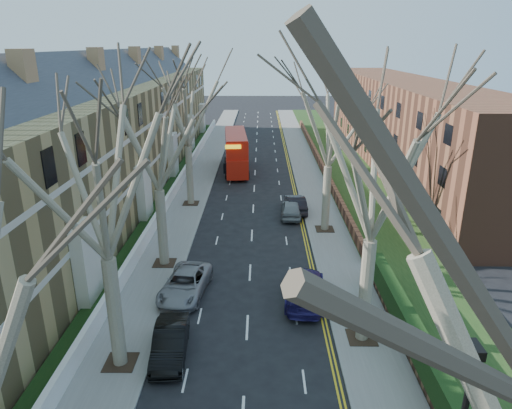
{
  "coord_description": "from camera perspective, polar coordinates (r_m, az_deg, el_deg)",
  "views": [
    {
      "loc": [
        0.69,
        -11.15,
        13.88
      ],
      "look_at": [
        0.33,
        19.66,
        2.99
      ],
      "focal_mm": 32.0,
      "sensor_mm": 36.0,
      "label": 1
    }
  ],
  "objects": [
    {
      "name": "tree_right_mid",
      "position": [
        20.27,
        15.06,
        6.48
      ],
      "size": [
        10.5,
        10.5,
        14.71
      ],
      "color": "#6D644D",
      "rests_on": "ground"
    },
    {
      "name": "front_wall_left",
      "position": [
        44.97,
        -10.06,
        2.01
      ],
      "size": [
        0.3,
        78.0,
        1.0
      ],
      "color": "white",
      "rests_on": "ground"
    },
    {
      "name": "terrace_left",
      "position": [
        45.3,
        -17.97,
        7.91
      ],
      "size": [
        9.7,
        78.0,
        13.6
      ],
      "color": "#9A824E",
      "rests_on": "ground"
    },
    {
      "name": "grass_verge_right",
      "position": [
        52.92,
        11.35,
        4.05
      ],
      "size": [
        6.0,
        102.0,
        0.06
      ],
      "color": "#1A3714",
      "rests_on": "ground"
    },
    {
      "name": "car_right_mid",
      "position": [
        38.62,
        4.42,
        -0.51
      ],
      "size": [
        1.91,
        4.32,
        1.45
      ],
      "primitive_type": "imported",
      "rotation": [
        0.0,
        0.0,
        3.09
      ],
      "color": "gray",
      "rests_on": "ground"
    },
    {
      "name": "flats_right",
      "position": [
        57.39,
        17.91,
        9.63
      ],
      "size": [
        13.97,
        54.0,
        10.0
      ],
      "color": "brown",
      "rests_on": "ground"
    },
    {
      "name": "car_right_far",
      "position": [
        39.85,
        4.96,
        0.12
      ],
      "size": [
        1.84,
        4.49,
        1.45
      ],
      "primitive_type": "imported",
      "rotation": [
        0.0,
        0.0,
        3.21
      ],
      "color": "black",
      "rests_on": "ground"
    },
    {
      "name": "car_right_near",
      "position": [
        26.48,
        6.11,
        -10.34
      ],
      "size": [
        2.68,
        5.47,
        1.53
      ],
      "primitive_type": "imported",
      "rotation": [
        0.0,
        0.0,
        3.04
      ],
      "color": "navy",
      "rests_on": "ground"
    },
    {
      "name": "tree_left_dist",
      "position": [
        39.91,
        -8.78,
        13.03
      ],
      "size": [
        10.5,
        10.5,
        14.71
      ],
      "color": "#6D644D",
      "rests_on": "ground"
    },
    {
      "name": "double_decker_bus",
      "position": [
        52.3,
        -2.52,
        6.45
      ],
      "size": [
        3.25,
        10.39,
        4.31
      ],
      "rotation": [
        0.0,
        0.0,
        3.23
      ],
      "color": "#B81B0D",
      "rests_on": "ground"
    },
    {
      "name": "tree_right_far",
      "position": [
        33.85,
        9.35,
        11.34
      ],
      "size": [
        10.15,
        10.15,
        14.22
      ],
      "color": "#6D644D",
      "rests_on": "ground"
    },
    {
      "name": "car_left_far",
      "position": [
        27.21,
        -8.83,
        -9.77
      ],
      "size": [
        2.92,
        5.28,
        1.4
      ],
      "primitive_type": "imported",
      "rotation": [
        0.0,
        0.0,
        -0.12
      ],
      "color": "gray",
      "rests_on": "ground"
    },
    {
      "name": "car_left_mid",
      "position": [
        22.61,
        -10.67,
        -16.59
      ],
      "size": [
        1.8,
        4.36,
        1.4
      ],
      "primitive_type": "imported",
      "rotation": [
        0.0,
        0.0,
        0.07
      ],
      "color": "black",
      "rests_on": "ground"
    },
    {
      "name": "pavement_left",
      "position": [
        52.45,
        -6.71,
        4.06
      ],
      "size": [
        3.0,
        102.0,
        0.12
      ],
      "primitive_type": "cube",
      "color": "slate",
      "rests_on": "ground"
    },
    {
      "name": "tree_left_far",
      "position": [
        28.28,
        -12.58,
        9.57
      ],
      "size": [
        10.15,
        10.15,
        14.22
      ],
      "color": "#6D644D",
      "rests_on": "ground"
    },
    {
      "name": "pavement_right",
      "position": [
        52.29,
        6.48,
        4.02
      ],
      "size": [
        3.0,
        102.0,
        0.12
      ],
      "primitive_type": "cube",
      "color": "slate",
      "rests_on": "ground"
    },
    {
      "name": "tree_left_mid",
      "position": [
        18.81,
        -19.29,
        5.07
      ],
      "size": [
        10.5,
        10.5,
        14.71
      ],
      "color": "#6D644D",
      "rests_on": "ground"
    }
  ]
}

